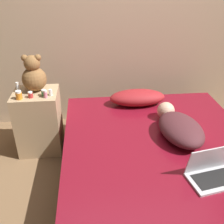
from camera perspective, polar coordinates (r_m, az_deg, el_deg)
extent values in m
plane|color=brown|center=(2.45, 9.59, -14.46)|extent=(12.00, 12.00, 0.00)
cube|color=tan|center=(2.98, 5.79, 21.76)|extent=(8.00, 0.06, 2.60)
cube|color=brown|center=(2.38, 9.81, -12.53)|extent=(1.61, 1.84, 0.22)
cube|color=maroon|center=(2.25, 10.26, -8.58)|extent=(1.57, 1.80, 0.19)
cube|color=tan|center=(2.73, -15.56, -1.94)|extent=(0.42, 0.39, 0.63)
ellipsoid|color=maroon|center=(2.71, 5.55, 3.15)|extent=(0.57, 0.27, 0.16)
ellipsoid|color=#4C2328|center=(2.24, 14.73, -3.61)|extent=(0.39, 0.55, 0.17)
sphere|color=#DBAD8E|center=(2.50, 11.63, 0.29)|extent=(0.16, 0.16, 0.16)
cylinder|color=#DBAD8E|center=(2.35, 17.64, -3.97)|extent=(0.08, 0.24, 0.06)
cube|color=silver|center=(1.94, 21.20, -13.61)|extent=(0.36, 0.27, 0.02)
cube|color=black|center=(1.93, 21.25, -13.40)|extent=(0.29, 0.19, 0.00)
cube|color=silver|center=(1.92, 20.35, -9.57)|extent=(0.33, 0.11, 0.20)
cube|color=black|center=(1.92, 20.35, -9.57)|extent=(0.29, 0.09, 0.18)
sphere|color=brown|center=(2.59, -16.54, 6.88)|extent=(0.23, 0.23, 0.23)
sphere|color=brown|center=(2.53, -17.03, 10.11)|extent=(0.15, 0.15, 0.15)
sphere|color=brown|center=(2.53, -18.54, 11.10)|extent=(0.06, 0.06, 0.06)
sphere|color=brown|center=(2.51, -15.85, 11.34)|extent=(0.06, 0.06, 0.06)
cylinder|color=white|center=(2.48, -13.22, 4.05)|extent=(0.03, 0.03, 0.05)
cylinder|color=white|center=(2.47, -13.30, 4.66)|extent=(0.03, 0.03, 0.01)
cylinder|color=pink|center=(2.44, -14.28, 3.67)|extent=(0.03, 0.03, 0.06)
cylinder|color=white|center=(2.43, -14.39, 4.45)|extent=(0.03, 0.03, 0.02)
cylinder|color=#3D8E4C|center=(2.49, -14.63, 3.95)|extent=(0.04, 0.04, 0.05)
cylinder|color=white|center=(2.47, -14.71, 4.57)|extent=(0.04, 0.04, 0.01)
cylinder|color=silver|center=(2.63, -19.80, 4.89)|extent=(0.03, 0.03, 0.08)
cylinder|color=white|center=(2.61, -19.97, 5.85)|extent=(0.03, 0.03, 0.02)
cylinder|color=#B72D2D|center=(2.48, -17.31, 3.49)|extent=(0.04, 0.04, 0.04)
cylinder|color=white|center=(2.47, -17.41, 4.08)|extent=(0.04, 0.04, 0.01)
cylinder|color=orange|center=(2.48, -19.61, 3.33)|extent=(0.06, 0.06, 0.06)
cylinder|color=white|center=(2.47, -19.76, 4.17)|extent=(0.05, 0.05, 0.02)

